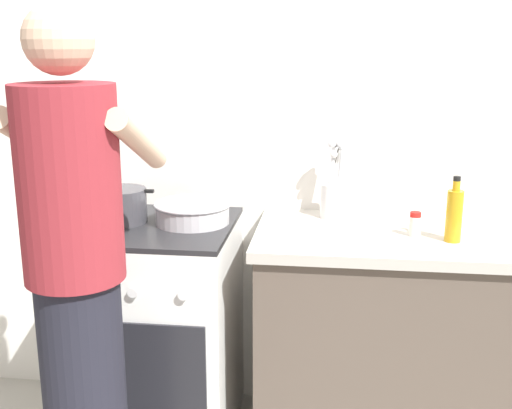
% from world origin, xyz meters
% --- Properties ---
extents(back_wall, '(3.20, 0.10, 2.50)m').
position_xyz_m(back_wall, '(0.20, 0.50, 1.25)').
color(back_wall, silver).
rests_on(back_wall, ground).
extents(countertop, '(1.00, 0.60, 0.90)m').
position_xyz_m(countertop, '(0.55, 0.15, 0.45)').
color(countertop, brown).
rests_on(countertop, ground).
extents(stove_range, '(0.60, 0.62, 0.90)m').
position_xyz_m(stove_range, '(-0.35, 0.15, 0.45)').
color(stove_range, white).
rests_on(stove_range, ground).
extents(pot, '(0.27, 0.20, 0.14)m').
position_xyz_m(pot, '(-0.49, 0.16, 0.97)').
color(pot, '#38383D').
rests_on(pot, stove_range).
extents(mixing_bowl, '(0.30, 0.30, 0.08)m').
position_xyz_m(mixing_bowl, '(-0.21, 0.19, 0.95)').
color(mixing_bowl, '#B7B7BC').
rests_on(mixing_bowl, stove_range).
extents(utensil_crock, '(0.10, 0.10, 0.33)m').
position_xyz_m(utensil_crock, '(0.34, 0.34, 1.00)').
color(utensil_crock, silver).
rests_on(utensil_crock, countertop).
extents(spice_bottle, '(0.04, 0.04, 0.09)m').
position_xyz_m(spice_bottle, '(0.64, 0.12, 0.94)').
color(spice_bottle, silver).
rests_on(spice_bottle, countertop).
extents(oil_bottle, '(0.06, 0.06, 0.24)m').
position_xyz_m(oil_bottle, '(0.76, 0.07, 1.00)').
color(oil_bottle, gold).
rests_on(oil_bottle, countertop).
extents(person, '(0.41, 0.50, 1.70)m').
position_xyz_m(person, '(-0.43, -0.44, 0.86)').
color(person, black).
rests_on(person, ground).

